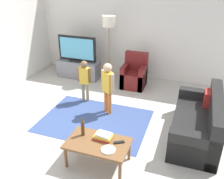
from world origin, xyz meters
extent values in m
plane|color=#B2ADA3|center=(0.00, 0.00, 0.00)|extent=(7.80, 7.80, 0.00)
cube|color=silver|center=(0.00, 3.00, 1.35)|extent=(6.00, 0.12, 2.70)
cube|color=#33477A|center=(-0.29, 0.33, 0.00)|extent=(2.20, 1.60, 0.01)
cube|color=slate|center=(-1.62, 2.30, 0.25)|extent=(1.20, 0.44, 0.50)
cube|color=black|center=(-1.62, 2.25, 0.10)|extent=(1.10, 0.32, 0.03)
cube|color=black|center=(-1.62, 2.28, 0.52)|extent=(0.44, 0.28, 0.03)
cube|color=black|center=(-1.62, 2.28, 0.87)|extent=(1.10, 0.07, 0.68)
cube|color=#59B2D8|center=(-1.62, 2.24, 0.87)|extent=(1.00, 0.01, 0.58)
cube|color=black|center=(1.69, 0.47, 0.21)|extent=(0.80, 1.80, 0.42)
cube|color=black|center=(1.99, 0.47, 0.43)|extent=(0.20, 1.80, 0.86)
cube|color=black|center=(1.69, -0.33, 0.30)|extent=(0.80, 0.20, 0.60)
cube|color=black|center=(1.69, 1.27, 0.30)|extent=(0.80, 0.20, 0.60)
cube|color=#B22823|center=(1.84, 1.02, 0.56)|extent=(0.10, 0.32, 0.32)
cube|color=maroon|center=(0.05, 2.20, 0.21)|extent=(0.60, 0.60, 0.42)
cube|color=maroon|center=(0.05, 2.42, 0.45)|extent=(0.60, 0.16, 0.90)
cube|color=maroon|center=(-0.19, 2.20, 0.30)|extent=(0.12, 0.60, 0.60)
cube|color=maroon|center=(0.29, 2.20, 0.30)|extent=(0.12, 0.60, 0.60)
cylinder|color=#262626|center=(-0.74, 2.45, 0.01)|extent=(0.28, 0.28, 0.02)
cylinder|color=#99844C|center=(-0.74, 2.45, 0.76)|extent=(0.03, 0.03, 1.50)
cylinder|color=silver|center=(-0.74, 2.45, 1.64)|extent=(0.36, 0.36, 0.28)
cylinder|color=gray|center=(-0.89, 1.06, 0.23)|extent=(0.08, 0.08, 0.46)
cylinder|color=gray|center=(-0.78, 1.06, 0.23)|extent=(0.08, 0.08, 0.46)
cube|color=gold|center=(-0.83, 1.06, 0.65)|extent=(0.22, 0.13, 0.39)
sphere|color=brown|center=(-0.83, 1.06, 0.93)|extent=(0.16, 0.16, 0.16)
cylinder|color=brown|center=(-0.97, 1.05, 0.67)|extent=(0.06, 0.06, 0.35)
cylinder|color=brown|center=(-0.69, 1.07, 0.67)|extent=(0.06, 0.06, 0.35)
cylinder|color=orange|center=(-0.20, 0.77, 0.26)|extent=(0.09, 0.09, 0.52)
cylinder|color=orange|center=(-0.09, 0.70, 0.26)|extent=(0.09, 0.09, 0.52)
cube|color=gold|center=(-0.14, 0.74, 0.74)|extent=(0.28, 0.24, 0.44)
sphere|color=tan|center=(-0.14, 0.74, 1.05)|extent=(0.19, 0.19, 0.19)
cylinder|color=tan|center=(-0.28, 0.82, 0.76)|extent=(0.07, 0.07, 0.40)
cylinder|color=tan|center=(-0.01, 0.65, 0.76)|extent=(0.07, 0.07, 0.40)
cube|color=brown|center=(0.26, -0.80, 0.40)|extent=(1.00, 0.60, 0.04)
cylinder|color=brown|center=(-0.19, -1.05, 0.19)|extent=(0.05, 0.05, 0.38)
cylinder|color=brown|center=(0.71, -1.05, 0.19)|extent=(0.05, 0.05, 0.38)
cylinder|color=brown|center=(-0.19, -0.55, 0.19)|extent=(0.05, 0.05, 0.38)
cylinder|color=brown|center=(0.71, -0.55, 0.19)|extent=(0.05, 0.05, 0.38)
cube|color=red|center=(0.29, -0.69, 0.43)|extent=(0.28, 0.21, 0.03)
cube|color=yellow|center=(0.30, -0.68, 0.47)|extent=(0.28, 0.19, 0.04)
cube|color=white|center=(0.31, -0.69, 0.50)|extent=(0.25, 0.19, 0.04)
cylinder|color=#4C3319|center=(-0.04, -0.70, 0.55)|extent=(0.06, 0.06, 0.26)
cylinder|color=#4C3319|center=(-0.04, -0.70, 0.71)|extent=(0.02, 0.02, 0.06)
cube|color=black|center=(0.58, -0.70, 0.43)|extent=(0.17, 0.13, 0.02)
cylinder|color=white|center=(0.48, -0.92, 0.43)|extent=(0.22, 0.22, 0.02)
cube|color=silver|center=(0.50, -0.92, 0.44)|extent=(0.14, 0.09, 0.01)
camera|label=1|loc=(1.51, -3.69, 2.90)|focal=39.98mm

